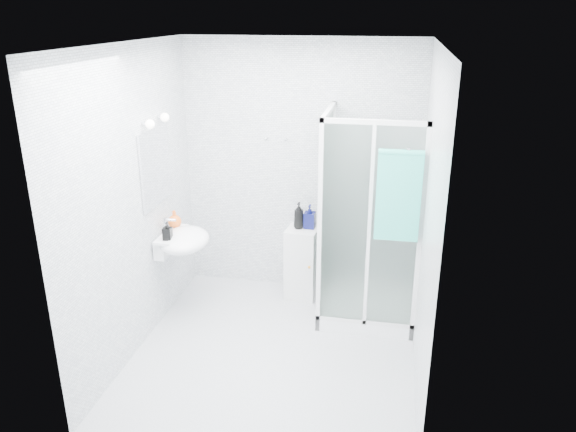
% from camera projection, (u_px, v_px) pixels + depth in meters
% --- Properties ---
extents(room, '(2.40, 2.60, 2.60)m').
position_uv_depth(room, '(274.00, 213.00, 4.49)').
color(room, silver).
rests_on(room, ground).
extents(shower_enclosure, '(0.90, 0.95, 2.00)m').
position_uv_depth(shower_enclosure, '(360.00, 274.00, 5.37)').
color(shower_enclosure, white).
rests_on(shower_enclosure, ground).
extents(wall_basin, '(0.46, 0.56, 0.35)m').
position_uv_depth(wall_basin, '(182.00, 240.00, 5.26)').
color(wall_basin, white).
rests_on(wall_basin, ground).
extents(mirror, '(0.02, 0.60, 0.70)m').
position_uv_depth(mirror, '(156.00, 167.00, 5.05)').
color(mirror, white).
rests_on(mirror, room).
extents(vanity_lights, '(0.10, 0.40, 0.08)m').
position_uv_depth(vanity_lights, '(157.00, 120.00, 4.89)').
color(vanity_lights, silver).
rests_on(vanity_lights, room).
extents(wall_hooks, '(0.23, 0.06, 0.03)m').
position_uv_depth(wall_hooks, '(276.00, 139.00, 5.58)').
color(wall_hooks, silver).
rests_on(wall_hooks, room).
extents(storage_cabinet, '(0.34, 0.35, 0.75)m').
position_uv_depth(storage_cabinet, '(302.00, 263.00, 5.78)').
color(storage_cabinet, silver).
rests_on(storage_cabinet, ground).
extents(hand_towel, '(0.37, 0.05, 0.78)m').
position_uv_depth(hand_towel, '(399.00, 194.00, 4.62)').
color(hand_towel, '#31B9A3').
rests_on(hand_towel, shower_enclosure).
extents(shampoo_bottle_a, '(0.12, 0.12, 0.27)m').
position_uv_depth(shampoo_bottle_a, '(299.00, 216.00, 5.62)').
color(shampoo_bottle_a, black).
rests_on(shampoo_bottle_a, storage_cabinet).
extents(shampoo_bottle_b, '(0.11, 0.12, 0.24)m').
position_uv_depth(shampoo_bottle_b, '(310.00, 217.00, 5.63)').
color(shampoo_bottle_b, '#0B0E43').
rests_on(shampoo_bottle_b, storage_cabinet).
extents(soap_dispenser_orange, '(0.16, 0.16, 0.17)m').
position_uv_depth(soap_dispenser_orange, '(175.00, 219.00, 5.37)').
color(soap_dispenser_orange, orange).
rests_on(soap_dispenser_orange, wall_basin).
extents(soap_dispenser_black, '(0.08, 0.08, 0.17)m').
position_uv_depth(soap_dispenser_black, '(167.00, 231.00, 5.08)').
color(soap_dispenser_black, black).
rests_on(soap_dispenser_black, wall_basin).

